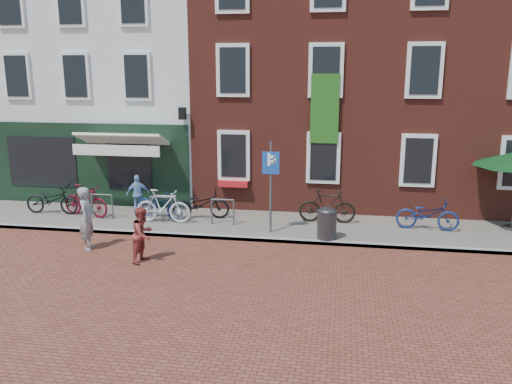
% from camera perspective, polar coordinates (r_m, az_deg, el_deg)
% --- Properties ---
extents(ground, '(80.00, 80.00, 0.00)m').
position_cam_1_polar(ground, '(15.48, -6.43, -5.06)').
color(ground, brown).
extents(sidewalk, '(24.00, 3.00, 0.10)m').
position_cam_1_polar(sidewalk, '(16.63, -1.71, -3.50)').
color(sidewalk, slate).
rests_on(sidewalk, ground).
extents(building_stucco, '(8.00, 8.00, 9.00)m').
position_cam_1_polar(building_stucco, '(22.99, -14.19, 12.03)').
color(building_stucco, silver).
rests_on(building_stucco, ground).
extents(building_brick_mid, '(6.00, 8.00, 10.00)m').
position_cam_1_polar(building_brick_mid, '(21.22, 3.87, 13.67)').
color(building_brick_mid, maroon).
rests_on(building_brick_mid, ground).
extents(building_brick_right, '(6.00, 8.00, 10.00)m').
position_cam_1_polar(building_brick_right, '(21.48, 20.44, 12.88)').
color(building_brick_right, maroon).
rests_on(building_brick_right, ground).
extents(litter_bin, '(0.54, 0.54, 1.00)m').
position_cam_1_polar(litter_bin, '(15.03, 7.74, -3.21)').
color(litter_bin, '#353437').
rests_on(litter_bin, sidewalk).
extents(parking_sign, '(0.50, 0.08, 2.73)m').
position_cam_1_polar(parking_sign, '(15.22, 1.62, 1.82)').
color(parking_sign, '#4C4C4F').
rests_on(parking_sign, sidewalk).
extents(woman, '(0.53, 0.70, 1.74)m').
position_cam_1_polar(woman, '(15.03, -17.92, -2.74)').
color(woman, gray).
rests_on(woman, ground).
extents(boy, '(0.70, 0.82, 1.45)m').
position_cam_1_polar(boy, '(13.71, -12.21, -4.55)').
color(boy, maroon).
rests_on(boy, ground).
extents(cafe_person, '(0.83, 0.59, 1.31)m').
position_cam_1_polar(cafe_person, '(17.97, -12.74, -0.23)').
color(cafe_person, '#7FA9D9').
rests_on(cafe_person, sidewalk).
extents(bicycle_0, '(1.84, 0.68, 0.96)m').
position_cam_1_polar(bicycle_0, '(18.78, -21.35, -0.78)').
color(bicycle_0, black).
rests_on(bicycle_0, sidewalk).
extents(bicycle_1, '(1.85, 0.94, 1.07)m').
position_cam_1_polar(bicycle_1, '(18.05, -18.08, -0.89)').
color(bicycle_1, '#550819').
rests_on(bicycle_1, sidewalk).
extents(bicycle_2, '(1.94, 1.21, 0.96)m').
position_cam_1_polar(bicycle_2, '(17.19, -10.43, -1.32)').
color(bicycle_2, navy).
rests_on(bicycle_2, sidewalk).
extents(bicycle_3, '(1.78, 0.51, 1.07)m').
position_cam_1_polar(bicycle_3, '(16.74, -10.09, -1.51)').
color(bicycle_3, '#B8B8BB').
rests_on(bicycle_3, sidewalk).
extents(bicycle_4, '(1.92, 1.00, 0.96)m').
position_cam_1_polar(bicycle_4, '(17.02, -6.04, -1.31)').
color(bicycle_4, black).
rests_on(bicycle_4, sidewalk).
extents(bicycle_5, '(1.78, 0.51, 1.07)m').
position_cam_1_polar(bicycle_5, '(16.62, 7.76, -1.54)').
color(bicycle_5, black).
rests_on(bicycle_5, sidewalk).
extents(bicycle_6, '(1.88, 0.80, 0.96)m').
position_cam_1_polar(bicycle_6, '(16.58, 18.18, -2.31)').
color(bicycle_6, navy).
rests_on(bicycle_6, sidewalk).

